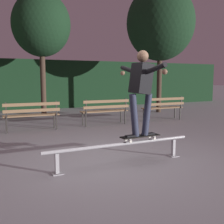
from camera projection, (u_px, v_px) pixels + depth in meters
The scene contains 10 objects.
ground_plane at pixel (116, 161), 5.10m from camera, with size 90.00×90.00×0.00m, color #99999E.
hedge_backdrop at pixel (30, 84), 13.80m from camera, with size 24.00×1.20×2.47m, color black.
grind_rail at pixel (121, 147), 4.88m from camera, with size 2.86×0.18×0.40m.
skateboard at pixel (140, 136), 5.03m from camera, with size 0.79×0.24×0.09m.
skateboarder at pixel (141, 86), 4.91m from camera, with size 0.62×1.41×1.56m.
park_bench_left_center at pixel (32, 113), 7.94m from camera, with size 1.61×0.45×0.88m.
park_bench_right_center at pixel (105, 109), 8.95m from camera, with size 1.61×0.45×0.88m.
park_bench_rightmost at pixel (164, 106), 9.96m from camera, with size 1.61×0.45×0.88m.
tree_behind_benches at pixel (41, 25), 11.08m from camera, with size 2.38×2.38×5.04m.
tree_far_right at pixel (160, 23), 12.00m from camera, with size 3.00×3.00×5.62m.
Camera 1 is at (-2.20, -4.43, 1.54)m, focal length 43.50 mm.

